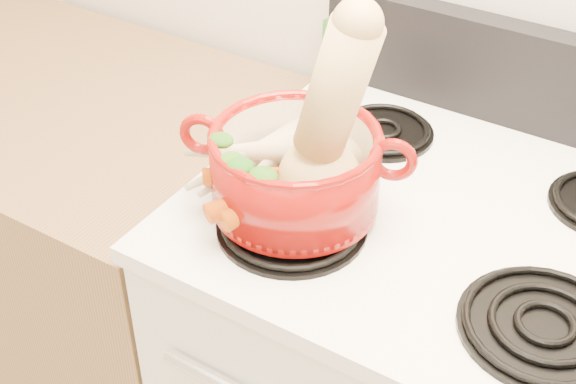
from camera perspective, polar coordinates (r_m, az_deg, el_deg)
The scene contains 21 objects.
cooktop at distance 1.25m, azimuth 11.63°, elevation -2.08°, with size 0.78×0.67×0.03m, color white.
control_backsplash at distance 1.43m, azimuth 16.80°, elevation 7.69°, with size 0.76×0.05×0.18m, color black.
counter_left at distance 2.08m, azimuth -18.42°, elevation -2.42°, with size 1.36×0.65×0.90m, color brown.
burner_front_left at distance 1.18m, azimuth 0.27°, elevation -2.30°, with size 0.22×0.22×0.02m, color black.
burner_front_right at distance 1.08m, azimuth 17.82°, elevation -8.99°, with size 0.22×0.22×0.02m, color black.
burner_back_left at distance 1.40m, azimuth 6.80°, elevation 4.38°, with size 0.17×0.17×0.02m, color black.
dutch_oven at distance 1.17m, azimuth 0.52°, elevation 1.56°, with size 0.25×0.25×0.12m, color maroon.
pot_handle_left at distance 1.18m, azimuth -6.14°, elevation 4.11°, with size 0.07×0.07×0.02m, color maroon.
pot_handle_right at distance 1.13m, azimuth 7.50°, elevation 2.31°, with size 0.07×0.07×0.02m, color maroon.
squash at distance 1.07m, azimuth 2.98°, elevation 5.11°, with size 0.12×0.12×0.30m, color #DFB772, non-canonical shape.
leek at distance 1.14m, azimuth 3.23°, elevation 6.28°, with size 0.04×0.04×0.27m, color white.
ginger at distance 1.23m, azimuth 3.49°, elevation 2.92°, with size 0.09×0.07×0.05m, color tan.
parsnip_0 at distance 1.22m, azimuth -2.24°, elevation 2.63°, with size 0.04×0.04×0.23m, color beige.
parsnip_1 at distance 1.21m, azimuth -2.73°, elevation 2.68°, with size 0.05×0.05×0.22m, color beige.
parsnip_2 at distance 1.22m, azimuth -0.09°, elevation 3.47°, with size 0.05×0.05×0.21m, color beige.
parsnip_3 at distance 1.20m, azimuth -2.99°, elevation 3.09°, with size 0.04×0.04×0.19m, color beige.
parsnip_4 at distance 1.21m, azimuth -0.97°, elevation 3.56°, with size 0.04×0.04×0.19m, color beige.
carrot_0 at distance 1.15m, azimuth -1.26°, elevation -0.46°, with size 0.03×0.03×0.16m, color #DA520A.
carrot_1 at distance 1.14m, azimuth -2.60°, elevation -0.30°, with size 0.03×0.03×0.14m, color #DE470B.
carrot_2 at distance 1.14m, azimuth 1.07°, elevation 0.24°, with size 0.03×0.03×0.17m, color #DD590B.
carrot_3 at distance 1.16m, azimuth -2.87°, elevation 1.24°, with size 0.03×0.03×0.13m, color #C45509.
Camera 1 is at (0.29, 0.47, 1.71)m, focal length 50.00 mm.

